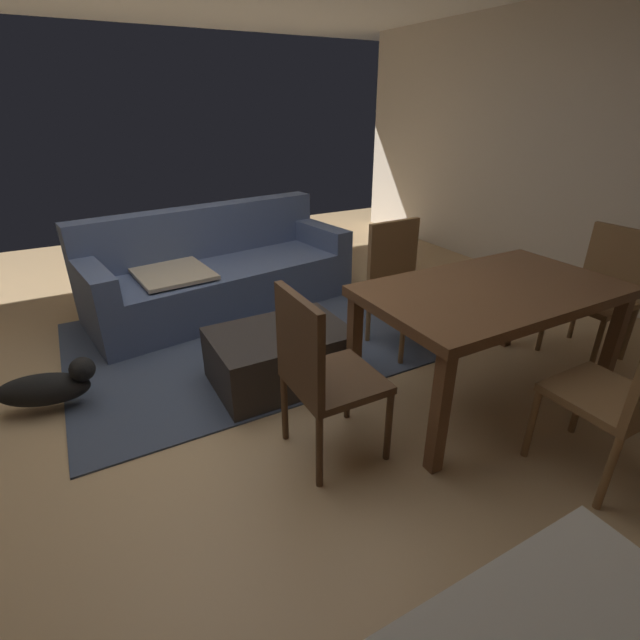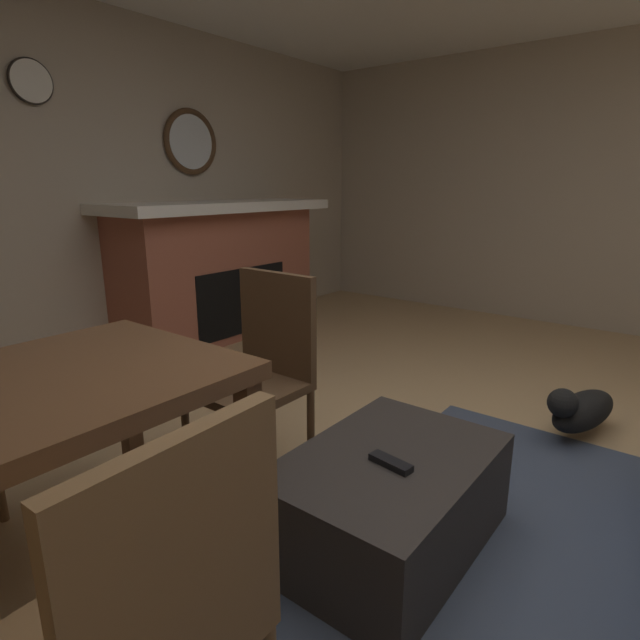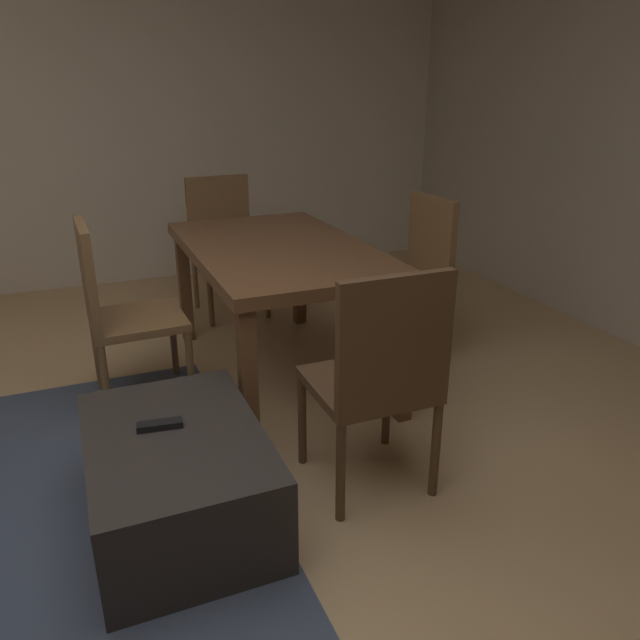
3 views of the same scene
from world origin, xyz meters
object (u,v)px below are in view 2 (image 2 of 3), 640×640
at_px(dining_chair_north, 152,617).
at_px(wall_clock, 31,81).
at_px(dining_chair_west, 262,363).
at_px(small_dog, 581,410).
at_px(round_wall_mirror, 191,142).
at_px(fireplace, 220,269).
at_px(ottoman_coffee_table, 388,501).
at_px(tv_remote, 391,463).

xyz_separation_m(dining_chair_north, wall_clock, (-1.26, -2.97, 1.44)).
relative_size(dining_chair_west, wall_clock, 3.22).
distance_m(dining_chair_west, small_dog, 1.70).
bearing_deg(small_dog, round_wall_mirror, -92.62).
bearing_deg(fireplace, dining_chair_west, 53.36).
distance_m(round_wall_mirror, ottoman_coffee_table, 3.57).
xyz_separation_m(dining_chair_west, small_dog, (-1.23, 1.12, -0.36)).
relative_size(ottoman_coffee_table, small_dog, 1.51).
distance_m(ottoman_coffee_table, dining_chair_west, 0.83).
xyz_separation_m(round_wall_mirror, small_dog, (0.15, 3.26, -1.50)).
bearing_deg(small_dog, wall_clock, -71.13).
distance_m(fireplace, dining_chair_north, 3.69).
relative_size(dining_chair_north, wall_clock, 3.22).
bearing_deg(dining_chair_west, round_wall_mirror, -122.81).
xyz_separation_m(dining_chair_west, wall_clock, (-0.12, -2.14, 1.44)).
relative_size(round_wall_mirror, tv_remote, 3.41).
xyz_separation_m(small_dog, wall_clock, (1.12, -3.26, 1.80)).
height_order(dining_chair_north, wall_clock, wall_clock).
distance_m(ottoman_coffee_table, dining_chair_north, 1.08).
bearing_deg(wall_clock, dining_chair_west, 86.92).
relative_size(tv_remote, dining_chair_north, 0.17).
height_order(tv_remote, wall_clock, wall_clock).
relative_size(ottoman_coffee_table, tv_remote, 5.47).
relative_size(ottoman_coffee_table, dining_chair_west, 0.94).
distance_m(tv_remote, wall_clock, 3.34).
bearing_deg(round_wall_mirror, small_dog, 87.38).
bearing_deg(tv_remote, dining_chair_north, 10.26).
bearing_deg(tv_remote, round_wall_mirror, -110.36).
bearing_deg(dining_chair_north, tv_remote, -177.38).
relative_size(tv_remote, dining_chair_west, 0.17).
distance_m(round_wall_mirror, wall_clock, 1.30).
xyz_separation_m(ottoman_coffee_table, wall_clock, (-0.23, -2.89, 1.78)).
xyz_separation_m(round_wall_mirror, wall_clock, (1.26, -0.00, 0.30)).
bearing_deg(ottoman_coffee_table, dining_chair_north, 4.56).
height_order(fireplace, wall_clock, wall_clock).
bearing_deg(dining_chair_north, fireplace, -133.23).
height_order(round_wall_mirror, wall_clock, wall_clock).
relative_size(round_wall_mirror, wall_clock, 1.89).
bearing_deg(wall_clock, dining_chair_north, 67.00).
relative_size(tv_remote, wall_clock, 0.55).
height_order(ottoman_coffee_table, dining_chair_west, dining_chair_west).
bearing_deg(round_wall_mirror, dining_chair_north, 49.64).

